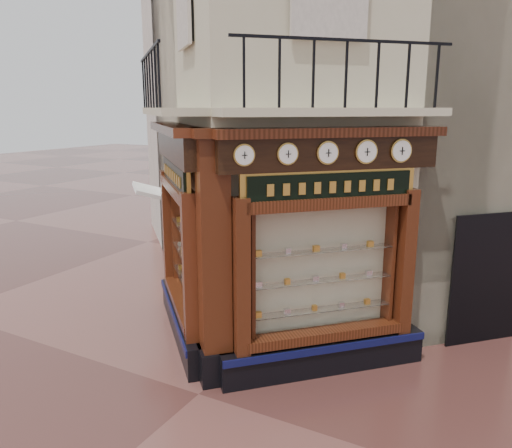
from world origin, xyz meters
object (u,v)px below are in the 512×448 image
Objects in this scene: clock_a at (244,155)px; clock_c at (328,153)px; corner_pilaster at (214,264)px; clock_b at (288,154)px; clock_e at (401,151)px; signboard_left at (175,175)px; clock_d at (366,152)px; signboard_right at (331,187)px; awning at (158,291)px.

clock_a is 1.26m from clock_c.
corner_pilaster is 12.48× the size of clock_b.
signboard_left is at bearing 145.49° from clock_e.
clock_e is at bearing 0.00° from clock_c.
corner_pilaster is at bearing 157.03° from clock_b.
clock_b is 0.93× the size of clock_c.
corner_pilaster is 1.76m from clock_a.
clock_a is at bearing 180.00° from clock_d.
signboard_left is 1.01× the size of signboard_right.
clock_d is 0.18× the size of signboard_right.
corner_pilaster is 11.56× the size of clock_c.
clock_c is 0.24× the size of awning.
corner_pilaster is 3.33m from clock_e.
clock_d is at bearing -149.51° from awning.
awning is at bearing 4.19° from signboard_left.
clock_d reaches higher than signboard_left.
clock_d is at bearing 0.00° from clock_a.
clock_e is (1.76, 1.76, 0.00)m from clock_a.
clock_c is at bearing -137.84° from signboard_right.
clock_c is at bearing 180.00° from clock_d.
clock_a is 1.48m from signboard_right.
corner_pilaster reaches higher than clock_c.
clock_c is at bearing 0.00° from clock_b.
signboard_right is at bearing -135.00° from signboard_left.
corner_pilaster is at bearing 130.49° from clock_a.
clock_b is 0.91m from signboard_right.
signboard_left is (-2.91, 0.16, -0.52)m from clock_c.
signboard_right is (4.82, -1.64, 3.10)m from awning.
clock_a is at bearing -162.63° from signboard_left.
signboard_left is (-2.02, 1.06, -0.52)m from clock_a.
corner_pilaster is 2.84m from clock_d.
clock_b reaches higher than signboard_right.
clock_c is (0.44, 0.44, 0.00)m from clock_b.
awning is (-3.36, 2.66, -1.95)m from corner_pilaster.
clock_d reaches higher than clock_c.
clock_c is at bearing -138.23° from signboard_left.
clock_d is 0.25× the size of awning.
signboard_right is at bearing 8.47° from clock_b.
clock_a reaches higher than signboard_left.
clock_a is at bearing -175.44° from signboard_right.
clock_a is at bearing -169.54° from awning.
clock_e is at bearing 0.00° from clock_a.
awning is 5.96m from signboard_right.
clock_e is at bearing -144.42° from awning.
awning is at bearing 120.49° from clock_d.
signboard_right is (0.01, 0.16, -0.52)m from clock_c.
corner_pilaster is at bearing 169.29° from clock_d.
clock_a is at bearing -180.00° from clock_e.
awning is at bearing 96.70° from corner_pilaster.
clock_e is (1.30, 1.30, 0.00)m from clock_b.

